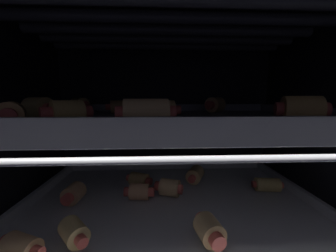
% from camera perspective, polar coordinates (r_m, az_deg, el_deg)
% --- Properties ---
extents(oven_wall_back, '(0.55, 0.01, 0.39)m').
position_cam_1_polar(oven_wall_back, '(0.53, -0.60, -0.12)').
color(oven_wall_back, black).
rests_on(oven_wall_back, ground_plane).
extents(oven_wall_right, '(0.01, 0.42, 0.39)m').
position_cam_1_polar(oven_wall_right, '(0.43, 39.69, -3.88)').
color(oven_wall_right, black).
rests_on(oven_wall_right, ground_plane).
extents(oven_ceiling, '(0.55, 0.44, 0.01)m').
position_cam_1_polar(oven_ceiling, '(0.34, 0.84, 30.44)').
color(oven_ceiling, black).
extents(heating_element, '(0.42, 0.20, 0.02)m').
position_cam_1_polar(heating_element, '(0.33, 0.83, 25.79)').
color(heating_element, '#333338').
extents(oven_rack_lower, '(0.50, 0.41, 0.01)m').
position_cam_1_polar(oven_rack_lower, '(0.36, 0.73, -22.65)').
color(oven_rack_lower, '#B7B7BC').
extents(baking_tray_lower, '(0.46, 0.32, 0.03)m').
position_cam_1_polar(baking_tray_lower, '(0.36, 0.73, -21.35)').
color(baking_tray_lower, silver).
rests_on(baking_tray_lower, oven_rack_lower).
extents(pig_in_blanket_lower_0, '(0.03, 0.05, 0.03)m').
position_cam_1_polar(pig_in_blanket_lower_0, '(0.38, -25.30, -16.99)').
color(pig_in_blanket_lower_0, tan).
rests_on(pig_in_blanket_lower_0, baking_tray_lower).
extents(pig_in_blanket_lower_1, '(0.06, 0.04, 0.02)m').
position_cam_1_polar(pig_in_blanket_lower_1, '(0.30, -36.24, -25.99)').
color(pig_in_blanket_lower_1, tan).
rests_on(pig_in_blanket_lower_1, baking_tray_lower).
extents(pig_in_blanket_lower_2, '(0.05, 0.05, 0.03)m').
position_cam_1_polar(pig_in_blanket_lower_2, '(0.29, -25.25, -25.66)').
color(pig_in_blanket_lower_2, tan).
rests_on(pig_in_blanket_lower_2, baking_tray_lower).
extents(pig_in_blanket_lower_3, '(0.04, 0.05, 0.03)m').
position_cam_1_polar(pig_in_blanket_lower_3, '(0.27, 11.68, -27.02)').
color(pig_in_blanket_lower_3, tan).
rests_on(pig_in_blanket_lower_3, baking_tray_lower).
extents(pig_in_blanket_lower_4, '(0.04, 0.06, 0.03)m').
position_cam_1_polar(pig_in_blanket_lower_4, '(0.43, 7.73, -13.55)').
color(pig_in_blanket_lower_4, tan).
rests_on(pig_in_blanket_lower_4, baking_tray_lower).
extents(pig_in_blanket_lower_5, '(0.05, 0.04, 0.03)m').
position_cam_1_polar(pig_in_blanket_lower_5, '(0.37, 0.18, -17.16)').
color(pig_in_blanket_lower_5, tan).
rests_on(pig_in_blanket_lower_5, baking_tray_lower).
extents(pig_in_blanket_lower_6, '(0.05, 0.03, 0.03)m').
position_cam_1_polar(pig_in_blanket_lower_6, '(0.36, -8.19, -18.07)').
color(pig_in_blanket_lower_6, tan).
rests_on(pig_in_blanket_lower_6, baking_tray_lower).
extents(pig_in_blanket_lower_7, '(0.06, 0.03, 0.02)m').
position_cam_1_polar(pig_in_blanket_lower_7, '(0.43, 26.47, -14.75)').
color(pig_in_blanket_lower_7, tan).
rests_on(pig_in_blanket_lower_7, baking_tray_lower).
extents(pig_in_blanket_lower_8, '(0.05, 0.04, 0.03)m').
position_cam_1_polar(pig_in_blanket_lower_8, '(0.41, -8.22, -14.89)').
color(pig_in_blanket_lower_8, tan).
rests_on(pig_in_blanket_lower_8, baking_tray_lower).
extents(oven_rack_upper, '(0.50, 0.41, 0.01)m').
position_cam_1_polar(oven_rack_upper, '(0.31, 0.78, 0.55)').
color(oven_rack_upper, '#B7B7BC').
extents(baking_tray_upper, '(0.46, 0.32, 0.02)m').
position_cam_1_polar(baking_tray_upper, '(0.31, 0.78, 2.08)').
color(baking_tray_upper, gray).
rests_on(baking_tray_upper, oven_rack_upper).
extents(pig_in_blanket_upper_0, '(0.05, 0.04, 0.03)m').
position_cam_1_polar(pig_in_blanket_upper_0, '(0.24, -26.71, 3.41)').
color(pig_in_blanket_upper_0, tan).
rests_on(pig_in_blanket_upper_0, baking_tray_upper).
extents(pig_in_blanket_upper_1, '(0.05, 0.06, 0.03)m').
position_cam_1_polar(pig_in_blanket_upper_1, '(0.43, 13.31, 5.92)').
color(pig_in_blanket_upper_1, tan).
rests_on(pig_in_blanket_upper_1, baking_tray_upper).
extents(pig_in_blanket_upper_2, '(0.06, 0.03, 0.03)m').
position_cam_1_polar(pig_in_blanket_upper_2, '(0.19, -6.29, 3.35)').
color(pig_in_blanket_upper_2, tan).
rests_on(pig_in_blanket_upper_2, baking_tray_upper).
extents(pig_in_blanket_upper_3, '(0.06, 0.04, 0.03)m').
position_cam_1_polar(pig_in_blanket_upper_3, '(0.29, 33.72, 3.98)').
color(pig_in_blanket_upper_3, tan).
rests_on(pig_in_blanket_upper_3, baking_tray_upper).
extents(pig_in_blanket_upper_4, '(0.04, 0.06, 0.03)m').
position_cam_1_polar(pig_in_blanket_upper_4, '(0.27, -38.26, 2.72)').
color(pig_in_blanket_upper_4, tan).
rests_on(pig_in_blanket_upper_4, baking_tray_upper).
extents(pig_in_blanket_upper_5, '(0.06, 0.03, 0.03)m').
position_cam_1_polar(pig_in_blanket_upper_5, '(0.27, -2.28, 4.54)').
color(pig_in_blanket_upper_5, tan).
rests_on(pig_in_blanket_upper_5, baking_tray_upper).
extents(pig_in_blanket_upper_6, '(0.05, 0.04, 0.03)m').
position_cam_1_polar(pig_in_blanket_upper_6, '(0.35, -32.96, 4.36)').
color(pig_in_blanket_upper_6, tan).
rests_on(pig_in_blanket_upper_6, baking_tray_upper).
extents(pig_in_blanket_upper_7, '(0.05, 0.05, 0.03)m').
position_cam_1_polar(pig_in_blanket_upper_7, '(0.47, -23.85, 5.55)').
color(pig_in_blanket_upper_7, tan).
rests_on(pig_in_blanket_upper_7, baking_tray_upper).
extents(pig_in_blanket_upper_8, '(0.05, 0.03, 0.03)m').
position_cam_1_polar(pig_in_blanket_upper_8, '(0.40, -13.82, 5.31)').
color(pig_in_blanket_upper_8, tan).
rests_on(pig_in_blanket_upper_8, baking_tray_upper).
extents(pig_in_blanket_upper_9, '(0.05, 0.04, 0.03)m').
position_cam_1_polar(pig_in_blanket_upper_9, '(0.32, -2.75, 5.10)').
color(pig_in_blanket_upper_9, tan).
rests_on(pig_in_blanket_upper_9, baking_tray_upper).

